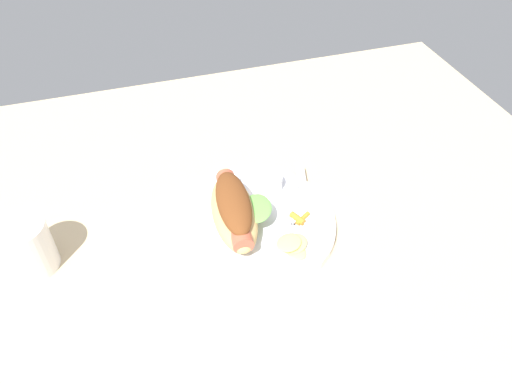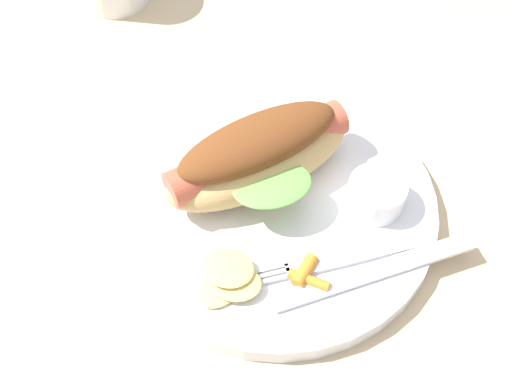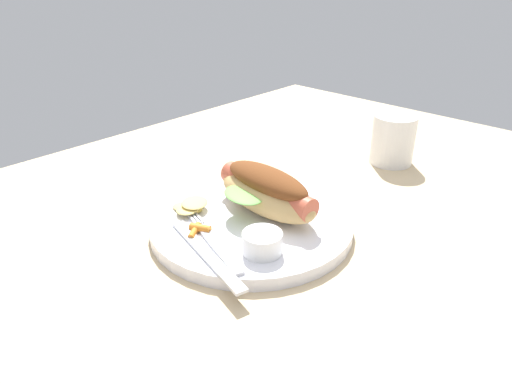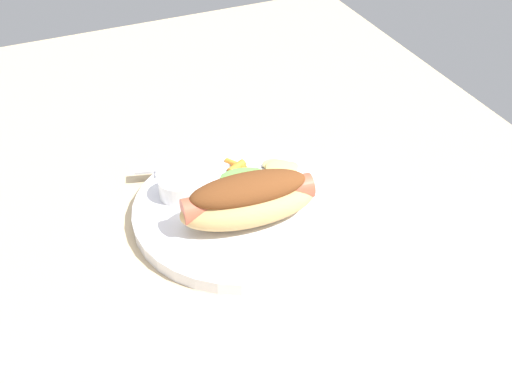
{
  "view_description": "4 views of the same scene",
  "coord_description": "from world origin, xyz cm",
  "px_view_note": "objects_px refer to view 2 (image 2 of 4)",
  "views": [
    {
      "loc": [
        12.45,
        51.33,
        55.11
      ],
      "look_at": [
        -3.37,
        0.37,
        5.52
      ],
      "focal_mm": 34.54,
      "sensor_mm": 36.0,
      "label": 1
    },
    {
      "loc": [
        -26.12,
        20.56,
        43.62
      ],
      "look_at": [
        -1.97,
        3.85,
        3.82
      ],
      "focal_mm": 46.59,
      "sensor_mm": 36.0,
      "label": 2
    },
    {
      "loc": [
        -39.08,
        -33.25,
        30.94
      ],
      "look_at": [
        -0.61,
        2.74,
        4.45
      ],
      "focal_mm": 33.04,
      "sensor_mm": 36.0,
      "label": 3
    },
    {
      "loc": [
        52.11,
        -19.72,
        49.71
      ],
      "look_at": [
        -0.13,
        3.15,
        4.68
      ],
      "focal_mm": 45.66,
      "sensor_mm": 36.0,
      "label": 4
    }
  ],
  "objects_px": {
    "sauce_ramekin": "(376,195)",
    "chips_pile": "(228,278)",
    "hot_dog": "(258,154)",
    "carrot_garnish": "(306,275)",
    "fork": "(347,257)",
    "plate": "(274,206)",
    "knife": "(372,274)"
  },
  "relations": [
    {
      "from": "plate",
      "to": "hot_dog",
      "type": "height_order",
      "value": "hot_dog"
    },
    {
      "from": "sauce_ramekin",
      "to": "knife",
      "type": "bearing_deg",
      "value": 137.64
    },
    {
      "from": "knife",
      "to": "plate",
      "type": "bearing_deg",
      "value": -63.74
    },
    {
      "from": "sauce_ramekin",
      "to": "knife",
      "type": "height_order",
      "value": "sauce_ramekin"
    },
    {
      "from": "fork",
      "to": "carrot_garnish",
      "type": "bearing_deg",
      "value": 13.17
    },
    {
      "from": "fork",
      "to": "plate",
      "type": "bearing_deg",
      "value": -60.63
    },
    {
      "from": "plate",
      "to": "hot_dog",
      "type": "bearing_deg",
      "value": -4.49
    },
    {
      "from": "fork",
      "to": "chips_pile",
      "type": "xyz_separation_m",
      "value": [
        0.03,
        0.08,
        0.0
      ]
    },
    {
      "from": "plate",
      "to": "sauce_ramekin",
      "type": "distance_m",
      "value": 0.08
    },
    {
      "from": "sauce_ramekin",
      "to": "fork",
      "type": "relative_size",
      "value": 0.32
    },
    {
      "from": "plate",
      "to": "carrot_garnish",
      "type": "height_order",
      "value": "carrot_garnish"
    },
    {
      "from": "chips_pile",
      "to": "carrot_garnish",
      "type": "bearing_deg",
      "value": -120.56
    },
    {
      "from": "hot_dog",
      "to": "sauce_ramekin",
      "type": "xyz_separation_m",
      "value": [
        -0.07,
        -0.06,
        -0.02
      ]
    },
    {
      "from": "plate",
      "to": "fork",
      "type": "relative_size",
      "value": 1.81
    },
    {
      "from": "plate",
      "to": "hot_dog",
      "type": "xyz_separation_m",
      "value": [
        0.03,
        -0.0,
        0.04
      ]
    },
    {
      "from": "sauce_ramekin",
      "to": "fork",
      "type": "height_order",
      "value": "sauce_ramekin"
    },
    {
      "from": "plate",
      "to": "sauce_ramekin",
      "type": "xyz_separation_m",
      "value": [
        -0.05,
        -0.06,
        0.02
      ]
    },
    {
      "from": "sauce_ramekin",
      "to": "chips_pile",
      "type": "height_order",
      "value": "sauce_ramekin"
    },
    {
      "from": "fork",
      "to": "knife",
      "type": "distance_m",
      "value": 0.02
    },
    {
      "from": "carrot_garnish",
      "to": "sauce_ramekin",
      "type": "bearing_deg",
      "value": -75.17
    },
    {
      "from": "hot_dog",
      "to": "knife",
      "type": "height_order",
      "value": "hot_dog"
    },
    {
      "from": "knife",
      "to": "chips_pile",
      "type": "xyz_separation_m",
      "value": [
        0.05,
        0.09,
        0.0
      ]
    },
    {
      "from": "sauce_ramekin",
      "to": "fork",
      "type": "distance_m",
      "value": 0.06
    },
    {
      "from": "hot_dog",
      "to": "fork",
      "type": "height_order",
      "value": "hot_dog"
    },
    {
      "from": "plate",
      "to": "hot_dog",
      "type": "relative_size",
      "value": 1.57
    },
    {
      "from": "plate",
      "to": "chips_pile",
      "type": "xyz_separation_m",
      "value": [
        -0.04,
        0.07,
        0.01
      ]
    },
    {
      "from": "sauce_ramekin",
      "to": "carrot_garnish",
      "type": "height_order",
      "value": "sauce_ramekin"
    },
    {
      "from": "hot_dog",
      "to": "fork",
      "type": "xyz_separation_m",
      "value": [
        -0.1,
        -0.01,
        -0.03
      ]
    },
    {
      "from": "carrot_garnish",
      "to": "hot_dog",
      "type": "bearing_deg",
      "value": -14.03
    },
    {
      "from": "sauce_ramekin",
      "to": "chips_pile",
      "type": "distance_m",
      "value": 0.13
    },
    {
      "from": "fork",
      "to": "knife",
      "type": "height_order",
      "value": "same"
    },
    {
      "from": "fork",
      "to": "sauce_ramekin",
      "type": "bearing_deg",
      "value": -132.65
    }
  ]
}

